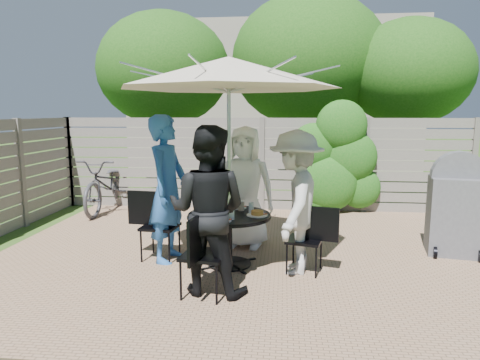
# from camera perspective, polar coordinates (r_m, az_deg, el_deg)

# --- Properties ---
(backyard_envelope) EXTENTS (60.00, 60.00, 5.00)m
(backyard_envelope) POSITION_cam_1_polar(r_m,az_deg,el_deg) (15.72, 4.70, 11.43)
(backyard_envelope) COLOR #34541A
(backyard_envelope) RESTS_ON ground
(patio_table) EXTENTS (1.19, 1.19, 0.68)m
(patio_table) POSITION_cam_1_polar(r_m,az_deg,el_deg) (5.44, -1.44, -6.66)
(patio_table) COLOR black
(patio_table) RESTS_ON ground
(umbrella) EXTENTS (3.06, 3.06, 2.60)m
(umbrella) POSITION_cam_1_polar(r_m,az_deg,el_deg) (5.26, -1.52, 14.10)
(umbrella) COLOR silver
(umbrella) RESTS_ON ground
(chair_back) EXTENTS (0.55, 0.71, 0.94)m
(chair_back) POSITION_cam_1_polar(r_m,az_deg,el_deg) (6.40, 0.98, -6.07)
(chair_back) COLOR black
(chair_back) RESTS_ON ground
(person_back) EXTENTS (0.94, 0.68, 1.76)m
(person_back) POSITION_cam_1_polar(r_m,az_deg,el_deg) (6.14, 0.68, -0.99)
(person_back) COLOR white
(person_back) RESTS_ON ground
(chair_left) EXTENTS (0.69, 0.49, 0.92)m
(chair_left) POSITION_cam_1_polar(r_m,az_deg,el_deg) (5.83, -10.68, -7.78)
(chair_left) COLOR black
(chair_left) RESTS_ON ground
(person_left) EXTENTS (0.56, 0.76, 1.92)m
(person_left) POSITION_cam_1_polar(r_m,az_deg,el_deg) (5.62, -9.63, -1.23)
(person_left) COLOR #285EAE
(person_left) RESTS_ON ground
(chair_front) EXTENTS (0.51, 0.70, 0.93)m
(chair_front) POSITION_cam_1_polar(r_m,az_deg,el_deg) (4.63, -4.79, -12.11)
(chair_front) COLOR black
(chair_front) RESTS_ON ground
(person_front) EXTENTS (0.98, 0.82, 1.82)m
(person_front) POSITION_cam_1_polar(r_m,az_deg,el_deg) (4.57, -4.33, -4.13)
(person_front) COLOR black
(person_front) RESTS_ON ground
(chair_right) EXTENTS (0.64, 0.49, 0.84)m
(chair_right) POSITION_cam_1_polar(r_m,az_deg,el_deg) (5.34, 8.72, -9.60)
(chair_right) COLOR black
(chair_right) RESTS_ON ground
(person_right) EXTENTS (0.81, 1.21, 1.75)m
(person_right) POSITION_cam_1_polar(r_m,az_deg,el_deg) (5.19, 7.41, -3.00)
(person_right) COLOR #B8B7B3
(person_right) RESTS_ON ground
(plate_back) EXTENTS (0.26, 0.26, 0.06)m
(plate_back) POSITION_cam_1_polar(r_m,az_deg,el_deg) (5.72, -0.45, -3.49)
(plate_back) COLOR white
(plate_back) RESTS_ON patio_table
(plate_left) EXTENTS (0.26, 0.26, 0.06)m
(plate_left) POSITION_cam_1_polar(r_m,az_deg,el_deg) (5.49, -5.07, -4.06)
(plate_left) COLOR white
(plate_left) RESTS_ON patio_table
(plate_front) EXTENTS (0.26, 0.26, 0.06)m
(plate_front) POSITION_cam_1_polar(r_m,az_deg,el_deg) (5.05, -2.58, -5.20)
(plate_front) COLOR white
(plate_front) RESTS_ON patio_table
(plate_right) EXTENTS (0.26, 0.26, 0.06)m
(plate_right) POSITION_cam_1_polar(r_m,az_deg,el_deg) (5.30, 2.31, -4.51)
(plate_right) COLOR white
(plate_right) RESTS_ON patio_table
(glass_back) EXTENTS (0.07, 0.07, 0.14)m
(glass_back) POSITION_cam_1_polar(r_m,az_deg,el_deg) (5.65, -1.75, -3.19)
(glass_back) COLOR silver
(glass_back) RESTS_ON patio_table
(glass_left) EXTENTS (0.07, 0.07, 0.14)m
(glass_left) POSITION_cam_1_polar(r_m,az_deg,el_deg) (5.35, -4.44, -3.89)
(glass_left) COLOR silver
(glass_left) RESTS_ON patio_table
(glass_front) EXTENTS (0.07, 0.07, 0.14)m
(glass_front) POSITION_cam_1_polar(r_m,az_deg,el_deg) (5.10, -1.12, -4.51)
(glass_front) COLOR silver
(glass_front) RESTS_ON patio_table
(glass_right) EXTENTS (0.07, 0.07, 0.14)m
(glass_right) POSITION_cam_1_polar(r_m,az_deg,el_deg) (5.41, 1.51, -3.73)
(glass_right) COLOR silver
(glass_right) RESTS_ON patio_table
(syrup_jug) EXTENTS (0.09, 0.09, 0.16)m
(syrup_jug) POSITION_cam_1_polar(r_m,az_deg,el_deg) (5.44, -1.91, -3.57)
(syrup_jug) COLOR #59280C
(syrup_jug) RESTS_ON patio_table
(coffee_cup) EXTENTS (0.08, 0.08, 0.12)m
(coffee_cup) POSITION_cam_1_polar(r_m,az_deg,el_deg) (5.56, 0.17, -3.49)
(coffee_cup) COLOR #C6B293
(coffee_cup) RESTS_ON patio_table
(bicycle) EXTENTS (0.71, 2.04, 1.07)m
(bicycle) POSITION_cam_1_polar(r_m,az_deg,el_deg) (8.84, -17.16, -0.56)
(bicycle) COLOR #333338
(bicycle) RESTS_ON ground
(bbq_grill) EXTENTS (0.79, 0.66, 1.44)m
(bbq_grill) POSITION_cam_1_polar(r_m,az_deg,el_deg) (6.53, 26.90, -3.40)
(bbq_grill) COLOR #595A5E
(bbq_grill) RESTS_ON ground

